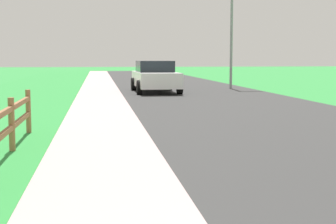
{
  "coord_description": "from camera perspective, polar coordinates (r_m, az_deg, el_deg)",
  "views": [
    {
      "loc": [
        -1.07,
        -0.72,
        1.67
      ],
      "look_at": [
        0.02,
        7.11,
        0.81
      ],
      "focal_mm": 53.7,
      "sensor_mm": 36.0,
      "label": 1
    }
  ],
  "objects": [
    {
      "name": "parked_suv_white",
      "position": [
        24.01,
        -1.47,
        4.06
      ],
      "size": [
        2.12,
        4.67,
        1.49
      ],
      "color": "white",
      "rests_on": "ground"
    },
    {
      "name": "street_lamp",
      "position": [
        26.84,
        7.47,
        10.1
      ],
      "size": [
        1.17,
        0.2,
        5.82
      ],
      "color": "gray",
      "rests_on": "ground"
    },
    {
      "name": "curb_concrete",
      "position": [
        27.84,
        -11.92,
        2.69
      ],
      "size": [
        6.0,
        66.0,
        0.01
      ],
      "primitive_type": "cube",
      "color": "#BC9998",
      "rests_on": "ground"
    },
    {
      "name": "grass_verge",
      "position": [
        27.98,
        -14.99,
        2.63
      ],
      "size": [
        5.0,
        66.0,
        0.0
      ],
      "primitive_type": "cube",
      "color": "#2E883B",
      "rests_on": "ground"
    },
    {
      "name": "ground_plane",
      "position": [
        25.79,
        -5.56,
        2.51
      ],
      "size": [
        120.0,
        120.0,
        0.0
      ],
      "primitive_type": "plane",
      "color": "#2E883B"
    },
    {
      "name": "road_asphalt",
      "position": [
        28.14,
        1.41,
        2.86
      ],
      "size": [
        7.0,
        66.0,
        0.01
      ],
      "primitive_type": "cube",
      "color": "#303030",
      "rests_on": "ground"
    }
  ]
}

